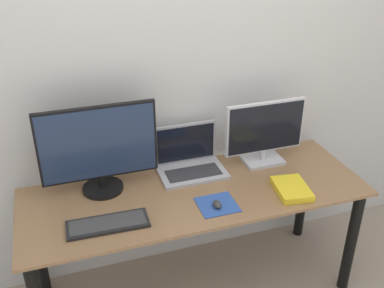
# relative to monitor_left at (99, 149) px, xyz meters

# --- Properties ---
(wall_back) EXTENTS (7.00, 0.05, 2.50)m
(wall_back) POSITION_rel_monitor_left_xyz_m (0.47, 0.22, 0.29)
(wall_back) COLOR silver
(wall_back) RESTS_ON ground_plane
(desk) EXTENTS (1.84, 0.65, 0.71)m
(desk) POSITION_rel_monitor_left_xyz_m (0.47, -0.17, -0.38)
(desk) COLOR olive
(desk) RESTS_ON ground_plane
(monitor_left) EXTENTS (0.61, 0.22, 0.48)m
(monitor_left) POSITION_rel_monitor_left_xyz_m (0.00, 0.00, 0.00)
(monitor_left) COLOR black
(monitor_left) RESTS_ON desk
(monitor_right) EXTENTS (0.48, 0.16, 0.38)m
(monitor_right) POSITION_rel_monitor_left_xyz_m (0.95, -0.00, -0.05)
(monitor_right) COLOR silver
(monitor_right) RESTS_ON desk
(laptop) EXTENTS (0.37, 0.25, 0.26)m
(laptop) POSITION_rel_monitor_left_xyz_m (0.51, 0.05, -0.19)
(laptop) COLOR #ADADB2
(laptop) RESTS_ON desk
(keyboard) EXTENTS (0.39, 0.16, 0.02)m
(keyboard) POSITION_rel_monitor_left_xyz_m (-0.02, -0.32, -0.24)
(keyboard) COLOR black
(keyboard) RESTS_ON desk
(mousepad) EXTENTS (0.20, 0.19, 0.00)m
(mousepad) POSITION_rel_monitor_left_xyz_m (0.53, -0.33, -0.25)
(mousepad) COLOR #2D519E
(mousepad) RESTS_ON desk
(mouse) EXTENTS (0.04, 0.06, 0.03)m
(mouse) POSITION_rel_monitor_left_xyz_m (0.52, -0.35, -0.23)
(mouse) COLOR #333333
(mouse) RESTS_ON mousepad
(book) EXTENTS (0.20, 0.25, 0.04)m
(book) POSITION_rel_monitor_left_xyz_m (0.95, -0.34, -0.23)
(book) COLOR yellow
(book) RESTS_ON desk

